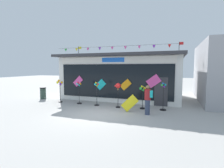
# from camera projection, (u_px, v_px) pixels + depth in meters

# --- Properties ---
(ground_plane) EXTENTS (80.00, 80.00, 0.00)m
(ground_plane) POSITION_uv_depth(u_px,v_px,m) (97.00, 114.00, 10.02)
(ground_plane) COLOR #ADAAA5
(kite_shop_building) EXTENTS (10.12, 6.36, 4.71)m
(kite_shop_building) POSITION_uv_depth(u_px,v_px,m) (124.00, 76.00, 15.84)
(kite_shop_building) COLOR silver
(kite_shop_building) RESTS_ON ground_plane
(wind_spinner_far_left) EXTENTS (0.45, 0.31, 1.75)m
(wind_spinner_far_left) POSITION_uv_depth(u_px,v_px,m) (60.00, 86.00, 13.44)
(wind_spinner_far_left) COLOR black
(wind_spinner_far_left) RESTS_ON ground_plane
(wind_spinner_left) EXTENTS (0.36, 0.36, 1.64)m
(wind_spinner_left) POSITION_uv_depth(u_px,v_px,m) (79.00, 92.00, 12.86)
(wind_spinner_left) COLOR black
(wind_spinner_left) RESTS_ON ground_plane
(wind_spinner_center_left) EXTENTS (0.34, 0.34, 1.67)m
(wind_spinner_center_left) POSITION_uv_depth(u_px,v_px,m) (97.00, 93.00, 12.25)
(wind_spinner_center_left) COLOR black
(wind_spinner_center_left) RESTS_ON ground_plane
(wind_spinner_center_right) EXTENTS (0.35, 0.35, 1.64)m
(wind_spinner_center_right) POSITION_uv_depth(u_px,v_px,m) (118.00, 88.00, 11.61)
(wind_spinner_center_right) COLOR black
(wind_spinner_center_right) RESTS_ON ground_plane
(wind_spinner_right) EXTENTS (0.39, 0.32, 1.53)m
(wind_spinner_right) POSITION_uv_depth(u_px,v_px,m) (143.00, 93.00, 11.26)
(wind_spinner_right) COLOR black
(wind_spinner_right) RESTS_ON ground_plane
(wind_spinner_far_right) EXTENTS (0.39, 0.39, 1.75)m
(wind_spinner_far_right) POSITION_uv_depth(u_px,v_px,m) (163.00, 97.00, 10.89)
(wind_spinner_far_right) COLOR black
(wind_spinner_far_right) RESTS_ON ground_plane
(person_near_camera) EXTENTS (0.46, 0.34, 1.68)m
(person_near_camera) POSITION_uv_depth(u_px,v_px,m) (148.00, 99.00, 9.88)
(person_near_camera) COLOR #333D56
(person_near_camera) RESTS_ON ground_plane
(trash_bin) EXTENTS (0.52, 0.52, 0.99)m
(trash_bin) POSITION_uv_depth(u_px,v_px,m) (43.00, 93.00, 14.97)
(trash_bin) COLOR #2D4238
(trash_bin) RESTS_ON ground_plane
(display_kite_on_ground) EXTENTS (1.07, 0.19, 1.07)m
(display_kite_on_ground) POSITION_uv_depth(u_px,v_px,m) (130.00, 103.00, 10.53)
(display_kite_on_ground) COLOR yellow
(display_kite_on_ground) RESTS_ON ground_plane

